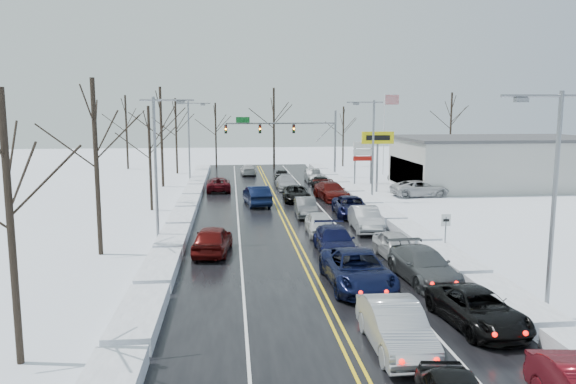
{
  "coord_description": "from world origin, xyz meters",
  "views": [
    {
      "loc": [
        -3.98,
        -38.31,
        8.38
      ],
      "look_at": [
        -0.02,
        0.32,
        2.5
      ],
      "focal_mm": 35.0,
      "sensor_mm": 36.0,
      "label": 1
    }
  ],
  "objects": [
    {
      "name": "queued_car_17",
      "position": [
        5.21,
        24.01,
        0.0
      ],
      "size": [
        1.63,
        4.49,
        1.47
      ],
      "primitive_type": "imported",
      "rotation": [
        0.0,
        0.0,
        -0.02
      ],
      "color": "#404345",
      "rests_on": "ground"
    },
    {
      "name": "used_vehicles_sign",
      "position": [
        10.5,
        22.0,
        3.32
      ],
      "size": [
        2.2,
        0.22,
        4.65
      ],
      "color": "slate",
      "rests_on": "ground"
    },
    {
      "name": "tree_left_c",
      "position": [
        -10.5,
        8.0,
        5.94
      ],
      "size": [
        3.4,
        3.4,
        8.5
      ],
      "color": "#2D231C",
      "rests_on": "ground"
    },
    {
      "name": "streetlight_se",
      "position": [
        8.3,
        -18.0,
        5.31
      ],
      "size": [
        3.2,
        0.25,
        9.0
      ],
      "color": "slate",
      "rests_on": "ground"
    },
    {
      "name": "queued_car_8",
      "position": [
        1.74,
        24.27,
        0.0
      ],
      "size": [
        1.99,
        4.31,
        1.43
      ],
      "primitive_type": "imported",
      "rotation": [
        0.0,
        0.0,
        -0.07
      ],
      "color": "black",
      "rests_on": "ground"
    },
    {
      "name": "queued_car_1",
      "position": [
        1.64,
        -20.2,
        0.0
      ],
      "size": [
        1.78,
        5.05,
        1.66
      ],
      "primitive_type": "imported",
      "rotation": [
        0.0,
        0.0,
        -0.0
      ],
      "color": "#AAACB2",
      "rests_on": "ground"
    },
    {
      "name": "queued_car_4",
      "position": [
        1.81,
        -2.32,
        0.0
      ],
      "size": [
        1.84,
        4.33,
        1.46
      ],
      "primitive_type": "imported",
      "rotation": [
        0.0,
        0.0,
        -0.03
      ],
      "color": "silver",
      "rests_on": "ground"
    },
    {
      "name": "queued_car_13",
      "position": [
        5.14,
        -1.41,
        0.0
      ],
      "size": [
        1.94,
        5.01,
        1.63
      ],
      "primitive_type": "imported",
      "rotation": [
        0.0,
        0.0,
        -0.04
      ],
      "color": "#919398",
      "rests_on": "ground"
    },
    {
      "name": "tree_far_d",
      "position": [
        12.0,
        40.5,
        5.94
      ],
      "size": [
        3.4,
        3.4,
        8.5
      ],
      "color": "#2D231C",
      "rests_on": "ground"
    },
    {
      "name": "tires_plus_sign",
      "position": [
        10.5,
        15.99,
        4.99
      ],
      "size": [
        3.2,
        0.34,
        6.0
      ],
      "color": "slate",
      "rests_on": "ground"
    },
    {
      "name": "queued_car_7",
      "position": [
        1.65,
        18.58,
        0.0
      ],
      "size": [
        2.06,
        4.85,
        1.4
      ],
      "primitive_type": "imported",
      "rotation": [
        0.0,
        0.0,
        0.02
      ],
      "color": "#A3A4AB",
      "rests_on": "ground"
    },
    {
      "name": "queued_car_5",
      "position": [
        1.74,
        4.05,
        0.0
      ],
      "size": [
        1.66,
        4.42,
        1.44
      ],
      "primitive_type": "imported",
      "rotation": [
        0.0,
        0.0,
        -0.03
      ],
      "color": "#3A3D3F",
      "rests_on": "ground"
    },
    {
      "name": "road_surface",
      "position": [
        0.0,
        2.0,
        0.01
      ],
      "size": [
        14.0,
        84.0,
        0.01
      ],
      "primitive_type": "cube",
      "color": "black",
      "rests_on": "ground"
    },
    {
      "name": "queued_car_2",
      "position": [
        1.86,
        -13.29,
        0.0
      ],
      "size": [
        2.86,
        6.09,
        1.68
      ],
      "primitive_type": "imported",
      "rotation": [
        0.0,
        0.0,
        0.01
      ],
      "color": "black",
      "rests_on": "ground"
    },
    {
      "name": "snow_bank_right",
      "position": [
        7.6,
        2.0,
        0.0
      ],
      "size": [
        1.7,
        72.0,
        0.68
      ],
      "primitive_type": "cube",
      "color": "white",
      "rests_on": "ground"
    },
    {
      "name": "tree_far_b",
      "position": [
        -6.0,
        41.0,
        6.29
      ],
      "size": [
        3.6,
        3.6,
        9.0
      ],
      "color": "#2D231C",
      "rests_on": "ground"
    },
    {
      "name": "queued_car_14",
      "position": [
        5.27,
        3.91,
        0.0
      ],
      "size": [
        2.81,
        5.53,
        1.5
      ],
      "primitive_type": "imported",
      "rotation": [
        0.0,
        0.0,
        -0.06
      ],
      "color": "black",
      "rests_on": "ground"
    },
    {
      "name": "snow_bank_left",
      "position": [
        -7.6,
        2.0,
        0.0
      ],
      "size": [
        1.7,
        72.0,
        0.68
      ],
      "primitive_type": "cube",
      "color": "white",
      "rests_on": "ground"
    },
    {
      "name": "flagpole",
      "position": [
        15.17,
        30.0,
        5.93
      ],
      "size": [
        1.87,
        1.2,
        10.0
      ],
      "color": "silver",
      "rests_on": "ground"
    },
    {
      "name": "tree_left_d",
      "position": [
        -11.2,
        22.0,
        7.33
      ],
      "size": [
        4.2,
        4.2,
        10.5
      ],
      "color": "#2D231C",
      "rests_on": "ground"
    },
    {
      "name": "tree_far_e",
      "position": [
        28.0,
        41.0,
        7.33
      ],
      "size": [
        4.2,
        4.2,
        10.5
      ],
      "color": "#2D231C",
      "rests_on": "ground"
    },
    {
      "name": "parked_car_0",
      "position": [
        13.83,
        12.71,
        0.0
      ],
      "size": [
        5.67,
        2.93,
        1.53
      ],
      "primitive_type": "imported",
      "rotation": [
        0.0,
        0.0,
        1.64
      ],
      "color": "#BABABC",
      "rests_on": "ground"
    },
    {
      "name": "dealership_building",
      "position": [
        23.98,
        18.0,
        2.66
      ],
      "size": [
        20.4,
        12.4,
        5.3
      ],
      "color": "#A8A9A4",
      "rests_on": "ground"
    },
    {
      "name": "queued_car_12",
      "position": [
        5.11,
        -8.7,
        0.0
      ],
      "size": [
        1.99,
        4.46,
        1.49
      ],
      "primitive_type": "imported",
      "rotation": [
        0.0,
        0.0,
        0.05
      ],
      "color": "#B8B8BA",
      "rests_on": "ground"
    },
    {
      "name": "streetlight_sw",
      "position": [
        -8.3,
        -4.0,
        5.31
      ],
      "size": [
        3.2,
        0.25,
        9.0
      ],
      "color": "slate",
      "rests_on": "ground"
    },
    {
      "name": "queued_car_3",
      "position": [
        1.92,
        -7.22,
        0.0
      ],
      "size": [
        2.27,
        5.29,
        1.52
      ],
      "primitive_type": "imported",
      "rotation": [
        0.0,
        0.0,
        -0.03
      ],
      "color": "black",
      "rests_on": "ground"
    },
    {
      "name": "oncoming_car_1",
      "position": [
        -5.25,
        18.09,
        0.0
      ],
      "size": [
        2.51,
        5.2,
        1.43
      ],
      "primitive_type": "imported",
      "rotation": [
        0.0,
        0.0,
        3.17
      ],
      "color": "#4A0910",
      "rests_on": "ground"
    },
    {
      "name": "tree_left_a",
      "position": [
        -11.0,
        -20.0,
        6.29
      ],
      "size": [
        3.6,
        3.6,
        9.0
      ],
      "color": "#2D231C",
      "rests_on": "ground"
    },
    {
      "name": "parked_car_1",
      "position": [
        16.88,
        15.12,
        0.0
      ],
      "size": [
        2.65,
        5.81,
        1.65
      ],
      "primitive_type": "imported",
      "rotation": [
        0.0,
        0.0,
        -0.06
      ],
      "color": "#3C3F41",
      "rests_on": "ground"
    },
    {
      "name": "queued_car_10",
      "position": [
        5.39,
        -18.52,
        0.0
      ],
      "size": [
        2.82,
        5.28,
        1.41
      ],
      "primitive_type": "imported",
      "rotation": [
        0.0,
        0.0,
        0.1
      ],
      "color": "black",
      "rests_on": "ground"
    },
    {
      "name": "queued_car_16",
      "position": [
        5.36,
        18.58,
        0.0
      ],
      "size": [
        1.98,
        4.06,
        1.33
      ],
      "primitive_type": "imported",
      "rotation": [
        0.0,
        0.0,
        0.1
      ],
      "color": "black",
      "rests_on": "ground"
    },
    {
      "name": "oncoming_car_3",
      "position": [
        -5.1,
        -6.48,
        0.0
      ],
      "size": [
        2.51,
        5.09,
        1.67
      ],
      "primitive_type": "imported",
      "rotation": [
        0.0,
        0.0,
        3.03
      ],
      "color": "#500C0A",
      "rests_on": "ground"
    },
    {
      "name": "tree_far_c",
      "position": [
        2.0,
        39.0,
        7.68
      ],
      "size": [
        4.4,
        4.4,
        11.0
      ],
      "color": "#2D231C",
      "rests_on": "ground"
    },
    {
      "name": "speed_limit_sign",
      "position": [
        8.2,
        -8.0,
        1.63
      ],
      "size": [
        0.55,
        0.09,
        2.35
      ],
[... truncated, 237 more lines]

